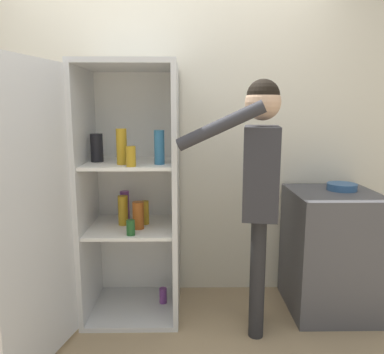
{
  "coord_description": "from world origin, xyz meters",
  "views": [
    {
      "loc": [
        0.14,
        -2.04,
        1.51
      ],
      "look_at": [
        0.18,
        0.61,
        1.03
      ],
      "focal_mm": 35.0,
      "sensor_mm": 36.0,
      "label": 1
    }
  ],
  "objects": [
    {
      "name": "counter",
      "position": [
        1.22,
        0.61,
        0.46
      ],
      "size": [
        0.61,
        0.64,
        0.91
      ],
      "color": "#4C4C51",
      "rests_on": "ground_plane"
    },
    {
      "name": "wall_back",
      "position": [
        0.0,
        0.98,
        1.27
      ],
      "size": [
        7.0,
        0.06,
        2.55
      ],
      "color": "silver",
      "rests_on": "ground_plane"
    },
    {
      "name": "bowl",
      "position": [
        1.3,
        0.68,
        0.94
      ],
      "size": [
        0.22,
        0.22,
        0.05
      ],
      "color": "#335B8E",
      "rests_on": "counter"
    },
    {
      "name": "refrigerator",
      "position": [
        -0.36,
        0.52,
        0.91
      ],
      "size": [
        0.89,
        1.29,
        1.82
      ],
      "color": "silver",
      "rests_on": "ground_plane"
    },
    {
      "name": "person",
      "position": [
        0.61,
        0.34,
        1.1
      ],
      "size": [
        0.69,
        0.51,
        1.69
      ],
      "color": "#262628",
      "rests_on": "ground_plane"
    }
  ]
}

